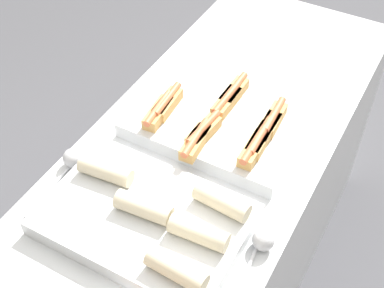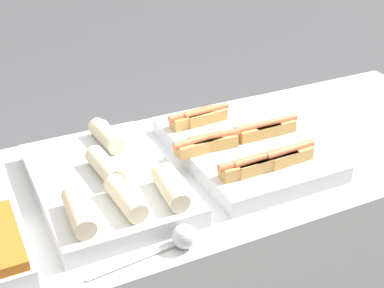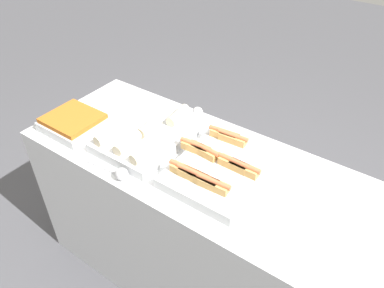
# 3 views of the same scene
# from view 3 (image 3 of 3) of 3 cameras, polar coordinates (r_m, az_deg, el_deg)

# --- Properties ---
(ground_plane) EXTENTS (12.00, 12.00, 0.00)m
(ground_plane) POSITION_cam_3_polar(r_m,az_deg,el_deg) (2.44, 1.71, -19.54)
(ground_plane) COLOR #4C4C51
(counter) EXTENTS (1.85, 0.70, 0.92)m
(counter) POSITION_cam_3_polar(r_m,az_deg,el_deg) (2.07, 1.96, -12.71)
(counter) COLOR silver
(counter) RESTS_ON ground_plane
(tray_hotdogs) EXTENTS (0.42, 0.52, 0.10)m
(tray_hotdogs) POSITION_cam_3_polar(r_m,az_deg,el_deg) (1.67, 4.45, -3.31)
(tray_hotdogs) COLOR silver
(tray_hotdogs) RESTS_ON counter
(tray_wraps) EXTENTS (0.36, 0.52, 0.10)m
(tray_wraps) POSITION_cam_3_polar(r_m,az_deg,el_deg) (1.87, -6.56, 1.48)
(tray_wraps) COLOR silver
(tray_wraps) RESTS_ON counter
(tray_side_front) EXTENTS (0.29, 0.26, 0.07)m
(tray_side_front) POSITION_cam_3_polar(r_m,az_deg,el_deg) (2.03, -17.59, 3.14)
(tray_side_front) COLOR silver
(tray_side_front) RESTS_ON counter
(serving_spoon_near) EXTENTS (0.27, 0.06, 0.06)m
(serving_spoon_near) POSITION_cam_3_polar(r_m,az_deg,el_deg) (1.68, -10.97, -4.41)
(serving_spoon_near) COLOR silver
(serving_spoon_near) RESTS_ON counter
(serving_spoon_far) EXTENTS (0.25, 0.06, 0.06)m
(serving_spoon_far) POSITION_cam_3_polar(r_m,az_deg,el_deg) (2.04, 0.59, 4.92)
(serving_spoon_far) COLOR silver
(serving_spoon_far) RESTS_ON counter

